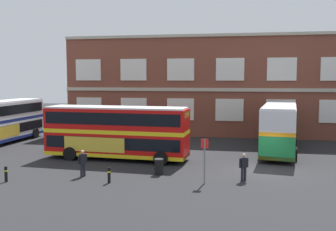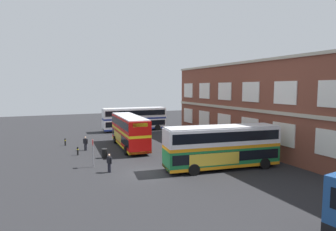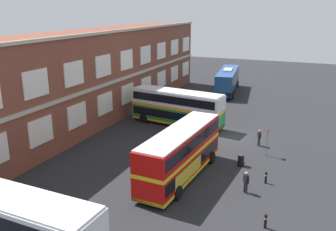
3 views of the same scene
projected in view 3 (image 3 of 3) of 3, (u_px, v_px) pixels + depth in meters
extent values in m
plane|color=#232326|center=(214.00, 135.00, 39.52)|extent=(120.00, 120.00, 0.00)
cube|color=brown|center=(99.00, 73.00, 46.21)|extent=(46.34, 8.00, 10.51)
cube|color=#B2A893|center=(127.00, 77.00, 44.74)|extent=(46.34, 0.16, 0.36)
cube|color=#B2A893|center=(126.00, 30.00, 43.14)|extent=(46.34, 0.28, 0.30)
cube|color=silver|center=(41.00, 131.00, 31.74)|extent=(2.88, 0.12, 2.31)
cube|color=silver|center=(77.00, 116.00, 36.28)|extent=(2.88, 0.12, 2.31)
cube|color=silver|center=(105.00, 103.00, 40.81)|extent=(2.88, 0.12, 2.31)
cube|color=silver|center=(128.00, 94.00, 45.35)|extent=(2.88, 0.12, 2.31)
cube|color=silver|center=(146.00, 86.00, 49.89)|extent=(2.88, 0.12, 2.31)
cube|color=silver|center=(161.00, 79.00, 54.43)|extent=(2.88, 0.12, 2.31)
cube|color=silver|center=(174.00, 74.00, 58.97)|extent=(2.88, 0.12, 2.31)
cube|color=silver|center=(186.00, 69.00, 63.51)|extent=(2.88, 0.12, 2.31)
cube|color=silver|center=(36.00, 84.00, 30.53)|extent=(2.88, 0.12, 2.31)
cube|color=silver|center=(74.00, 74.00, 35.07)|extent=(2.88, 0.12, 2.31)
cube|color=silver|center=(103.00, 66.00, 39.61)|extent=(2.88, 0.12, 2.31)
cube|color=silver|center=(127.00, 60.00, 44.15)|extent=(2.88, 0.12, 2.31)
cube|color=silver|center=(146.00, 55.00, 48.68)|extent=(2.88, 0.12, 2.31)
cube|color=silver|center=(161.00, 51.00, 53.22)|extent=(2.88, 0.12, 2.31)
cube|color=silver|center=(175.00, 47.00, 57.76)|extent=(2.88, 0.12, 2.31)
cube|color=silver|center=(186.00, 44.00, 62.30)|extent=(2.88, 0.12, 2.31)
cube|color=navy|center=(9.00, 225.00, 19.37)|extent=(2.93, 11.08, 0.30)
cube|color=silver|center=(7.00, 209.00, 19.10)|extent=(2.93, 11.08, 1.55)
cube|color=black|center=(7.00, 208.00, 19.08)|extent=(2.95, 10.64, 0.90)
cube|color=silver|center=(5.00, 195.00, 18.86)|extent=(2.82, 10.86, 0.12)
cube|color=red|center=(181.00, 163.00, 29.41)|extent=(11.13, 3.19, 1.75)
cube|color=black|center=(181.00, 161.00, 29.35)|extent=(10.69, 3.20, 0.90)
cube|color=yellow|center=(181.00, 151.00, 29.12)|extent=(11.13, 3.19, 0.30)
cube|color=red|center=(181.00, 141.00, 28.85)|extent=(11.13, 3.19, 1.55)
cube|color=black|center=(181.00, 140.00, 28.83)|extent=(10.69, 3.20, 0.90)
cube|color=yellow|center=(181.00, 172.00, 29.62)|extent=(11.13, 3.21, 0.28)
cube|color=silver|center=(181.00, 131.00, 28.61)|extent=(10.90, 3.07, 0.12)
cube|color=gold|center=(189.00, 172.00, 27.71)|extent=(4.83, 0.31, 1.10)
cube|color=yellow|center=(206.00, 117.00, 33.42)|extent=(0.16, 1.66, 0.40)
cylinder|color=black|center=(212.00, 157.00, 32.38)|extent=(1.06, 0.38, 1.04)
cylinder|color=black|center=(185.00, 152.00, 33.46)|extent=(1.06, 0.38, 1.04)
cylinder|color=black|center=(178.00, 193.00, 26.24)|extent=(1.06, 0.38, 1.04)
cylinder|color=black|center=(147.00, 185.00, 27.33)|extent=(1.06, 0.38, 1.04)
cube|color=#197038|center=(177.00, 115.00, 42.58)|extent=(4.00, 11.24, 1.75)
cube|color=black|center=(177.00, 113.00, 42.51)|extent=(3.98, 10.81, 0.90)
cube|color=orange|center=(177.00, 106.00, 42.28)|extent=(4.00, 11.24, 0.30)
cube|color=silver|center=(177.00, 99.00, 42.02)|extent=(4.00, 11.24, 1.55)
cube|color=black|center=(177.00, 98.00, 41.99)|extent=(3.98, 10.81, 0.90)
cube|color=orange|center=(177.00, 121.00, 42.79)|extent=(4.02, 11.25, 0.28)
cube|color=silver|center=(177.00, 91.00, 41.78)|extent=(3.87, 11.01, 0.12)
cube|color=gold|center=(192.00, 113.00, 42.96)|extent=(0.68, 4.80, 1.10)
cube|color=yellow|center=(138.00, 90.00, 44.57)|extent=(1.65, 0.28, 0.40)
cylinder|color=black|center=(155.00, 113.00, 45.71)|extent=(0.46, 1.07, 1.04)
cylinder|color=black|center=(144.00, 118.00, 43.62)|extent=(0.46, 1.07, 1.04)
cylinder|color=black|center=(207.00, 122.00, 42.21)|extent=(0.46, 1.07, 1.04)
cylinder|color=black|center=(197.00, 128.00, 40.11)|extent=(0.46, 1.07, 1.04)
cube|color=navy|center=(227.00, 80.00, 58.49)|extent=(12.24, 4.17, 3.20)
cube|color=black|center=(228.00, 76.00, 58.31)|extent=(11.53, 4.11, 1.00)
cube|color=black|center=(227.00, 87.00, 58.82)|extent=(12.24, 4.19, 0.90)
cube|color=silver|center=(228.00, 70.00, 58.00)|extent=(3.03, 1.66, 0.20)
cylinder|color=black|center=(237.00, 84.00, 62.81)|extent=(1.07, 0.46, 1.04)
cylinder|color=black|center=(223.00, 83.00, 63.45)|extent=(1.07, 0.46, 1.04)
cylinder|color=black|center=(233.00, 95.00, 54.82)|extent=(1.07, 0.46, 1.04)
cylinder|color=black|center=(216.00, 94.00, 55.46)|extent=(1.07, 0.46, 1.04)
cylinder|color=black|center=(259.00, 142.00, 36.22)|extent=(0.22, 0.22, 0.85)
cylinder|color=black|center=(258.00, 141.00, 36.41)|extent=(0.22, 0.22, 0.85)
cube|color=black|center=(259.00, 135.00, 36.11)|extent=(0.47, 0.41, 0.60)
cylinder|color=black|center=(260.00, 136.00, 35.87)|extent=(0.15, 0.15, 0.57)
cylinder|color=black|center=(258.00, 134.00, 36.37)|extent=(0.15, 0.15, 0.57)
sphere|color=tan|center=(260.00, 131.00, 35.98)|extent=(0.22, 0.22, 0.22)
cylinder|color=black|center=(246.00, 188.00, 27.08)|extent=(0.22, 0.22, 0.85)
cylinder|color=black|center=(245.00, 187.00, 27.25)|extent=(0.22, 0.22, 0.85)
cube|color=black|center=(246.00, 179.00, 26.96)|extent=(0.44, 0.46, 0.60)
cylinder|color=black|center=(248.00, 180.00, 26.75)|extent=(0.15, 0.15, 0.57)
cylinder|color=black|center=(244.00, 178.00, 27.18)|extent=(0.15, 0.15, 0.57)
sphere|color=tan|center=(247.00, 173.00, 26.83)|extent=(0.22, 0.22, 0.22)
cylinder|color=slate|center=(267.00, 142.00, 33.64)|extent=(0.10, 0.10, 2.70)
cube|color=red|center=(268.00, 131.00, 33.32)|extent=(0.44, 0.04, 0.56)
cylinder|color=black|center=(241.00, 161.00, 31.78)|extent=(0.56, 0.56, 0.95)
cylinder|color=black|center=(241.00, 155.00, 31.63)|extent=(0.60, 0.60, 0.08)
cylinder|color=black|center=(266.00, 178.00, 28.61)|extent=(0.18, 0.18, 0.95)
cylinder|color=yellow|center=(266.00, 175.00, 28.55)|extent=(0.19, 0.19, 0.08)
cylinder|color=black|center=(265.00, 221.00, 22.81)|extent=(0.18, 0.18, 0.95)
cylinder|color=yellow|center=(266.00, 218.00, 22.75)|extent=(0.19, 0.19, 0.08)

